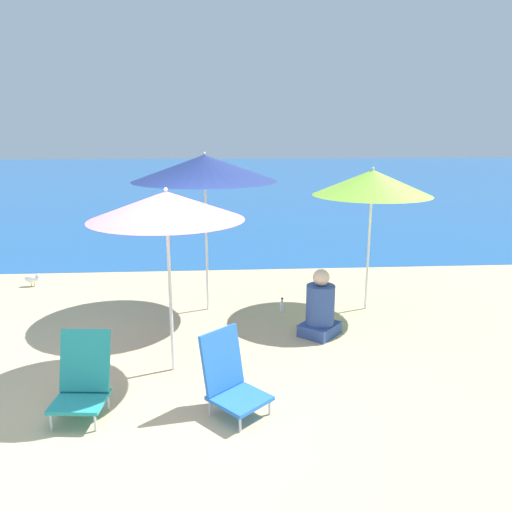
# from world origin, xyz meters

# --- Properties ---
(ground_plane) EXTENTS (60.00, 60.00, 0.00)m
(ground_plane) POSITION_xyz_m (0.00, 0.00, 0.00)
(ground_plane) COLOR #C6B284
(sea_water) EXTENTS (60.00, 40.00, 0.01)m
(sea_water) POSITION_xyz_m (0.00, 24.55, 0.00)
(sea_water) COLOR #1E5699
(sea_water) RESTS_ON ground
(beach_umbrella_pink) EXTENTS (1.66, 1.66, 2.07)m
(beach_umbrella_pink) POSITION_xyz_m (0.18, 0.41, 1.88)
(beach_umbrella_pink) COLOR white
(beach_umbrella_pink) RESTS_ON ground
(beach_umbrella_lime) EXTENTS (1.72, 1.72, 2.14)m
(beach_umbrella_lime) POSITION_xyz_m (2.92, 2.24, 1.92)
(beach_umbrella_lime) COLOR white
(beach_umbrella_lime) RESTS_ON ground
(beach_umbrella_navy) EXTENTS (2.09, 2.09, 2.35)m
(beach_umbrella_navy) POSITION_xyz_m (0.52, 2.37, 2.13)
(beach_umbrella_navy) COLOR white
(beach_umbrella_navy) RESTS_ON ground
(beach_chair_teal) EXTENTS (0.52, 0.58, 0.79)m
(beach_chair_teal) POSITION_xyz_m (-0.59, -0.43, 0.36)
(beach_chair_teal) COLOR silver
(beach_chair_teal) RESTS_ON ground
(beach_chair_blue) EXTENTS (0.72, 0.73, 0.79)m
(beach_chair_blue) POSITION_xyz_m (0.81, -0.47, 0.34)
(beach_chair_blue) COLOR silver
(beach_chair_blue) RESTS_ON ground
(person_seated_near) EXTENTS (0.63, 0.64, 0.91)m
(person_seated_near) POSITION_xyz_m (2.03, 1.28, 0.36)
(person_seated_near) COLOR #334C8C
(person_seated_near) RESTS_ON ground
(water_bottle) EXTENTS (0.07, 0.07, 0.22)m
(water_bottle) POSITION_xyz_m (1.63, 2.17, 0.09)
(water_bottle) COLOR silver
(water_bottle) RESTS_ON ground
(seagull) EXTENTS (0.27, 0.11, 0.23)m
(seagull) POSITION_xyz_m (-2.55, 3.74, 0.14)
(seagull) COLOR gold
(seagull) RESTS_ON ground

